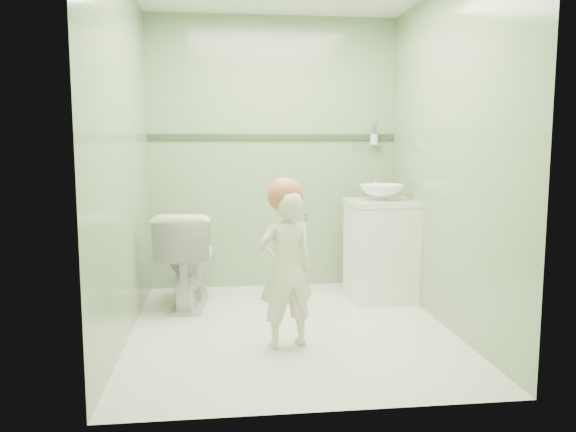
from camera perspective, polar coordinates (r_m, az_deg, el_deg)
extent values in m
plane|color=beige|center=(4.04, 0.26, -11.30)|extent=(2.50, 2.50, 0.00)
cube|color=#7EAA78|center=(5.08, -1.48, 6.27)|extent=(2.20, 0.04, 2.40)
cube|color=#7EAA78|center=(2.60, 3.69, 5.32)|extent=(2.20, 0.04, 2.40)
cube|color=#7EAA78|center=(3.86, -16.26, 5.68)|extent=(0.04, 2.50, 2.40)
cube|color=#7EAA78|center=(4.12, 15.72, 5.78)|extent=(0.04, 2.50, 2.40)
cube|color=#2A472D|center=(5.06, -1.48, 7.97)|extent=(2.20, 0.02, 0.05)
cube|color=white|center=(4.77, 9.28, -3.55)|extent=(0.52, 0.50, 0.80)
cube|color=white|center=(4.72, 9.38, 1.35)|extent=(0.54, 0.52, 0.04)
imported|color=white|center=(4.71, 9.40, 2.37)|extent=(0.37, 0.37, 0.13)
cylinder|color=silver|center=(4.90, 8.77, 3.22)|extent=(0.03, 0.03, 0.18)
cylinder|color=silver|center=(4.84, 8.94, 4.12)|extent=(0.02, 0.12, 0.02)
cylinder|color=silver|center=(5.17, 7.94, 7.11)|extent=(0.26, 0.02, 0.02)
cylinder|color=silver|center=(5.17, 8.66, 7.65)|extent=(0.07, 0.07, 0.09)
cylinder|color=#2F3AC3|center=(5.16, 8.57, 8.43)|extent=(0.01, 0.01, 0.17)
cylinder|color=#BD293D|center=(5.18, 8.80, 8.42)|extent=(0.01, 0.01, 0.17)
cylinder|color=#8E59C1|center=(5.16, 8.72, 8.43)|extent=(0.01, 0.01, 0.17)
imported|color=white|center=(4.58, -10.05, -4.22)|extent=(0.50, 0.79, 0.77)
imported|color=silver|center=(3.58, -0.22, -5.40)|extent=(0.42, 0.33, 1.00)
sphere|color=#C36144|center=(3.53, -0.27, 2.10)|extent=(0.22, 0.22, 0.22)
cylinder|color=#137D7B|center=(3.43, 1.83, -0.15)|extent=(0.04, 0.14, 0.06)
cube|color=white|center=(3.45, 0.59, 0.56)|extent=(0.03, 0.02, 0.02)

